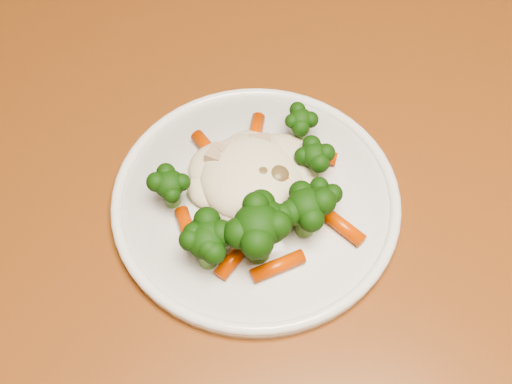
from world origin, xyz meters
TOP-DOWN VIEW (x-y plane):
  - dining_table at (0.17, 0.12)m, footprint 1.32×0.99m
  - plate at (0.07, 0.11)m, footprint 0.25×0.25m
  - meal at (0.07, 0.09)m, footprint 0.17×0.17m

SIDE VIEW (x-z plane):
  - dining_table at x=0.17m, z-range 0.28..1.03m
  - plate at x=0.07m, z-range 0.75..0.76m
  - meal at x=0.07m, z-range 0.76..0.81m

